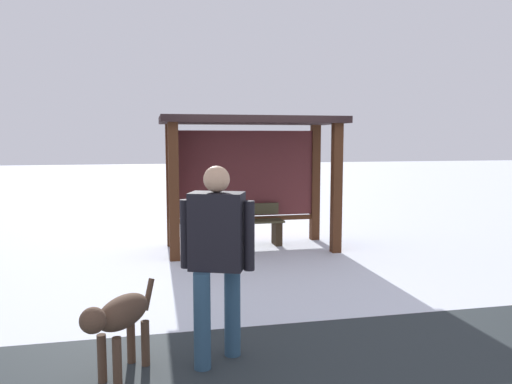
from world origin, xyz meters
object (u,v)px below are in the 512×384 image
bus_shelter (244,153)px  person_walking (217,249)px  bench_left_inside (248,227)px  dog (120,319)px

bus_shelter → person_walking: size_ratio=1.81×
bench_left_inside → person_walking: 4.66m
bus_shelter → person_walking: (-1.07, -4.37, -0.66)m
person_walking → dog: 0.94m
bus_shelter → dog: size_ratio=3.99×
bus_shelter → dog: (-1.85, -4.46, -1.16)m
bus_shelter → dog: bearing=-112.6°
person_walking → bus_shelter: bearing=76.3°
dog → bus_shelter: bearing=67.4°
person_walking → dog: size_ratio=2.20×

